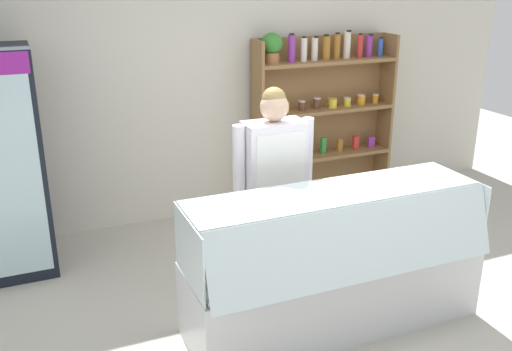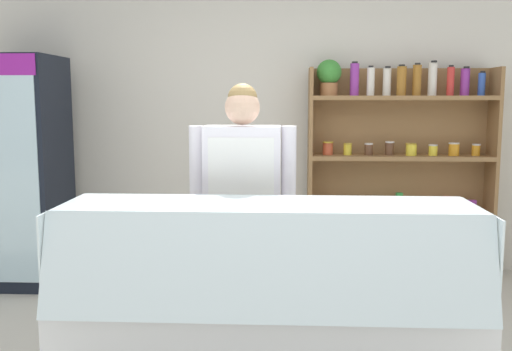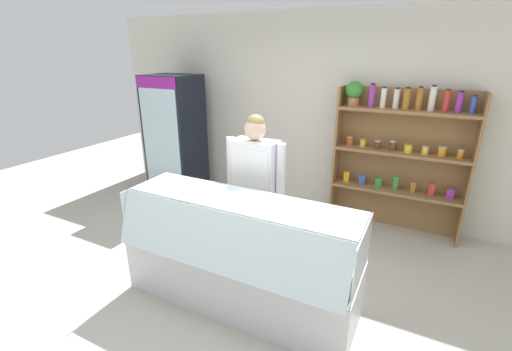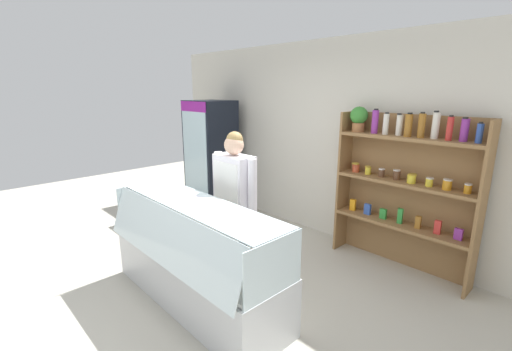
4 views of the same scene
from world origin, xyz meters
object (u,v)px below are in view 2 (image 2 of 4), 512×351
(shelving_unit, at_px, (395,156))
(shop_clerk, at_px, (243,193))
(deli_display_case, at_px, (267,338))
(drinks_fridge, at_px, (16,171))

(shelving_unit, height_order, shop_clerk, shelving_unit)
(shelving_unit, relative_size, shop_clerk, 1.14)
(deli_display_case, height_order, shop_clerk, shop_clerk)
(drinks_fridge, xyz_separation_m, shop_clerk, (1.95, -1.11, 0.02))
(shelving_unit, bearing_deg, drinks_fridge, -173.37)
(shop_clerk, bearing_deg, deli_display_case, -75.34)
(shelving_unit, distance_m, shop_clerk, 1.90)
(shelving_unit, distance_m, deli_display_case, 2.47)
(deli_display_case, xyz_separation_m, shop_clerk, (-0.17, 0.65, 0.65))
(drinks_fridge, bearing_deg, shelving_unit, 6.63)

